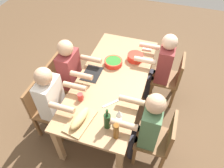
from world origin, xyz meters
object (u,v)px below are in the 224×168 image
chair_far_left (171,77)px  napkin_stack (148,47)px  chair_near_right (45,107)px  chair_near_center (63,79)px  chair_far_right (160,139)px  diner_near_right (54,100)px  cutting_board (80,121)px  serving_bowl_salad (135,57)px  bread_loaf (80,118)px  diner_near_center (72,71)px  wine_bottle (107,121)px  beer_bottle (116,131)px  dining_table (112,82)px  serving_bowl_greens (113,62)px  cup_near_right (80,97)px  wine_glass (119,114)px  diner_far_left (162,64)px  diner_far_right (147,125)px

chair_far_left → napkin_stack: 0.58m
chair_near_right → chair_near_center: size_ratio=1.00×
chair_near_right → chair_far_right: size_ratio=1.00×
diner_near_right → napkin_stack: 1.62m
diner_near_right → cutting_board: (0.22, 0.46, 0.05)m
serving_bowl_salad → bread_loaf: size_ratio=0.70×
diner_near_center → wine_bottle: 1.06m
cutting_board → beer_bottle: size_ratio=1.82×
dining_table → serving_bowl_greens: serving_bowl_greens is taller
serving_bowl_salad → bread_loaf: bread_loaf is taller
cup_near_right → wine_bottle: bearing=59.1°
chair_near_center → serving_bowl_salad: (-0.47, 0.97, 0.31)m
chair_near_right → wine_glass: size_ratio=5.12×
serving_bowl_greens → cup_near_right: size_ratio=2.57×
wine_bottle → cup_near_right: 0.50m
cup_near_right → diner_near_center: bearing=-144.0°
chair_far_left → diner_near_right: 1.75m
beer_bottle → wine_glass: 0.22m
bread_loaf → chair_far_right: bearing=103.5°
diner_near_right → serving_bowl_greens: bearing=147.6°
napkin_stack → beer_bottle: bearing=-0.5°
dining_table → wine_glass: (0.60, 0.27, 0.20)m
dining_table → cup_near_right: 0.54m
bread_loaf → wine_bottle: bearing=96.8°
chair_near_right → diner_far_left: bearing=128.6°
diner_far_right → wine_bottle: size_ratio=4.14×
beer_bottle → wine_bottle: bearing=-126.7°
diner_far_left → beer_bottle: (1.36, -0.28, 0.15)m
beer_bottle → chair_near_right: bearing=-104.3°
diner_far_left → napkin_stack: size_ratio=8.57×
chair_near_center → napkin_stack: size_ratio=6.07×
chair_near_center → cup_near_right: bearing=48.3°
serving_bowl_salad → wine_bottle: (1.19, -0.02, 0.06)m
chair_far_left → cup_near_right: chair_far_left is taller
diner_far_left → bread_loaf: size_ratio=3.75×
chair_far_right → napkin_stack: size_ratio=6.07×
serving_bowl_greens → bread_loaf: bearing=-3.3°
diner_far_right → wine_bottle: 0.47m
serving_bowl_salad → wine_glass: wine_glass is taller
wine_glass → chair_far_right: bearing=96.7°
diner_near_center → beer_bottle: bearing=47.6°
diner_far_right → bread_loaf: (0.22, -0.71, 0.11)m
dining_table → diner_far_right: size_ratio=1.64×
dining_table → napkin_stack: bearing=158.1°
diner_near_center → napkin_stack: 1.21m
serving_bowl_greens → beer_bottle: (1.09, 0.37, 0.07)m
diner_far_left → diner_far_right: 1.08m
diner_far_left → diner_far_right: size_ratio=1.00×
dining_table → chair_far_left: (-0.54, 0.77, -0.18)m
serving_bowl_greens → serving_bowl_salad: 0.33m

